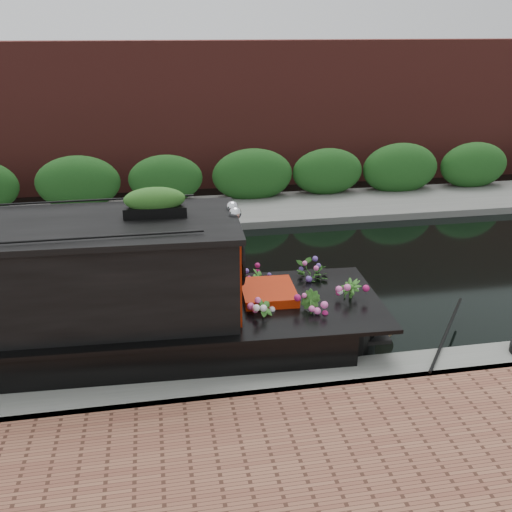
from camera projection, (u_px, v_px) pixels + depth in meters
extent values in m
plane|color=black|center=(172.00, 291.00, 10.10)|extent=(80.00, 80.00, 0.00)
cube|color=slate|center=(184.00, 405.00, 7.09)|extent=(40.00, 0.60, 0.50)
cube|color=#61625D|center=(165.00, 218.00, 13.93)|extent=(40.00, 2.40, 0.34)
cube|color=#1C4A19|center=(164.00, 207.00, 14.75)|extent=(40.00, 1.10, 2.80)
cube|color=maroon|center=(161.00, 186.00, 16.66)|extent=(40.00, 1.00, 8.00)
cube|color=#AE2206|center=(234.00, 261.00, 7.88)|extent=(0.13, 1.66, 1.28)
cube|color=black|center=(141.00, 289.00, 6.88)|extent=(0.85, 0.06, 0.52)
cube|color=#AE2206|center=(268.00, 303.00, 8.22)|extent=(0.79, 0.88, 0.47)
sphere|color=silver|center=(235.00, 213.00, 7.48)|extent=(0.17, 0.17, 0.17)
sphere|color=silver|center=(232.00, 207.00, 7.72)|extent=(0.17, 0.17, 0.17)
cube|color=black|center=(155.00, 211.00, 7.42)|extent=(0.82, 0.29, 0.14)
ellipsoid|color=#CB6616|center=(154.00, 198.00, 7.35)|extent=(0.89, 0.28, 0.23)
imported|color=#2F6521|center=(263.00, 319.00, 7.65)|extent=(0.37, 0.36, 0.59)
imported|color=#2F6521|center=(309.00, 313.00, 7.77)|extent=(0.32, 0.38, 0.62)
imported|color=#2F6521|center=(313.00, 280.00, 8.81)|extent=(0.61, 0.56, 0.59)
imported|color=#2F6521|center=(349.00, 300.00, 8.17)|extent=(0.45, 0.45, 0.60)
imported|color=#2F6521|center=(258.00, 285.00, 8.75)|extent=(0.30, 0.32, 0.51)
cylinder|color=brown|center=(380.00, 323.00, 8.70)|extent=(0.32, 0.39, 0.32)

